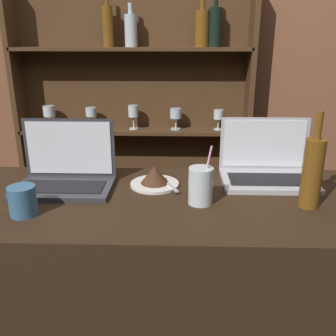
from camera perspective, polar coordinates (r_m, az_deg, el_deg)
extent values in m
cube|color=black|center=(1.60, -4.58, -22.48)|extent=(1.76, 0.62, 1.08)
cube|color=brown|center=(2.38, -2.03, 13.30)|extent=(7.00, 0.06, 2.70)
cube|color=#472D19|center=(2.52, -20.92, 3.34)|extent=(0.03, 0.18, 1.92)
cube|color=#472D19|center=(2.37, 11.69, 3.23)|extent=(0.03, 0.18, 1.92)
cube|color=#472D19|center=(2.42, -4.93, 3.96)|extent=(1.41, 0.02, 1.92)
cube|color=#472D19|center=(2.48, -4.89, -5.13)|extent=(1.37, 0.18, 0.02)
cube|color=#472D19|center=(2.32, -5.22, 5.70)|extent=(1.37, 0.18, 0.02)
cube|color=#472D19|center=(2.26, -5.61, 17.62)|extent=(1.37, 0.18, 0.02)
cylinder|color=silver|center=(2.44, -17.43, 5.85)|extent=(0.06, 0.06, 0.01)
cylinder|color=silver|center=(2.43, -17.52, 6.72)|extent=(0.01, 0.01, 0.07)
cylinder|color=silver|center=(2.41, -17.68, 8.27)|extent=(0.07, 0.07, 0.06)
cylinder|color=silver|center=(2.36, -11.48, 5.96)|extent=(0.06, 0.06, 0.01)
cylinder|color=silver|center=(2.36, -11.55, 6.90)|extent=(0.01, 0.01, 0.07)
cylinder|color=silver|center=(2.34, -11.65, 8.38)|extent=(0.07, 0.07, 0.05)
cylinder|color=silver|center=(2.32, -5.23, 6.02)|extent=(0.06, 0.06, 0.01)
cylinder|color=silver|center=(2.31, -5.26, 6.95)|extent=(0.01, 0.01, 0.07)
cylinder|color=silver|center=(2.30, -5.32, 8.65)|extent=(0.06, 0.06, 0.07)
cylinder|color=silver|center=(2.30, 1.18, 5.99)|extent=(0.06, 0.06, 0.01)
cylinder|color=silver|center=(2.29, 1.19, 6.84)|extent=(0.01, 0.01, 0.06)
cylinder|color=silver|center=(2.28, 1.20, 8.34)|extent=(0.07, 0.07, 0.06)
cylinder|color=silver|center=(2.31, 7.61, 5.90)|extent=(0.05, 0.05, 0.01)
cylinder|color=silver|center=(2.31, 7.65, 6.70)|extent=(0.01, 0.01, 0.06)
cylinder|color=silver|center=(2.30, 7.71, 8.10)|extent=(0.06, 0.06, 0.06)
cylinder|color=black|center=(2.25, 7.17, 20.47)|extent=(0.07, 0.07, 0.21)
cylinder|color=black|center=(2.26, 7.33, 24.00)|extent=(0.03, 0.03, 0.07)
cylinder|color=#B2C1C6|center=(2.26, -5.68, 20.09)|extent=(0.07, 0.07, 0.17)
cylinder|color=#B2C1C6|center=(2.26, -5.78, 23.03)|extent=(0.02, 0.02, 0.06)
cylinder|color=brown|center=(2.28, -9.15, 20.50)|extent=(0.06, 0.06, 0.22)
cylinder|color=brown|center=(2.24, 5.20, 20.34)|extent=(0.08, 0.08, 0.19)
cylinder|color=brown|center=(2.25, 5.31, 23.62)|extent=(0.03, 0.03, 0.06)
cube|color=#333338|center=(1.41, -15.53, -2.97)|extent=(0.34, 0.22, 0.02)
cube|color=black|center=(1.39, -15.70, -2.74)|extent=(0.29, 0.12, 0.00)
cube|color=#333338|center=(1.46, -14.77, 3.01)|extent=(0.34, 0.00, 0.22)
cube|color=white|center=(1.46, -14.80, 2.98)|extent=(0.32, 0.01, 0.20)
cube|color=#ADADB2|center=(1.47, 14.98, -1.89)|extent=(0.35, 0.24, 0.02)
cube|color=black|center=(1.46, 15.12, -1.67)|extent=(0.30, 0.13, 0.00)
cube|color=#ADADB2|center=(1.54, 14.42, 3.64)|extent=(0.35, 0.00, 0.21)
cube|color=white|center=(1.54, 14.44, 3.62)|extent=(0.32, 0.01, 0.19)
cylinder|color=silver|center=(1.40, -2.04, -2.47)|extent=(0.18, 0.18, 0.01)
cone|color=#422616|center=(1.39, -2.06, -1.00)|extent=(0.10, 0.10, 0.07)
cube|color=#B7B7BC|center=(1.38, -0.02, -2.41)|extent=(0.08, 0.16, 0.00)
cylinder|color=silver|center=(1.24, 4.99, -2.72)|extent=(0.08, 0.08, 0.12)
cylinder|color=#EA9EC6|center=(1.23, 5.71, -1.07)|extent=(0.04, 0.01, 0.20)
cylinder|color=brown|center=(1.28, 21.09, -0.83)|extent=(0.07, 0.07, 0.23)
cylinder|color=brown|center=(1.23, 21.97, 6.07)|extent=(0.02, 0.02, 0.09)
cylinder|color=#38668C|center=(1.24, -21.28, -4.68)|extent=(0.08, 0.08, 0.09)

